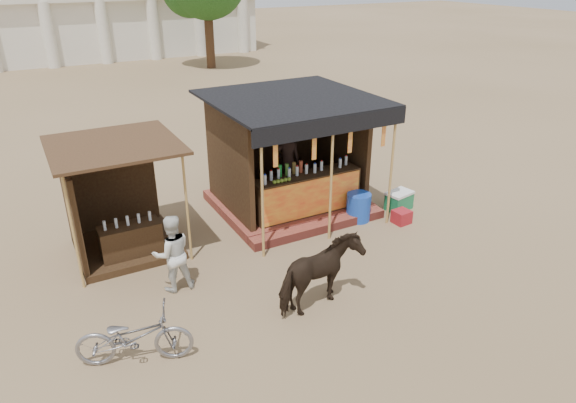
% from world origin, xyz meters
% --- Properties ---
extents(ground, '(120.00, 120.00, 0.00)m').
position_xyz_m(ground, '(0.00, 0.00, 0.00)').
color(ground, '#846B4C').
rests_on(ground, ground).
extents(main_stall, '(3.60, 3.61, 2.78)m').
position_xyz_m(main_stall, '(1.00, 3.36, 1.03)').
color(main_stall, '#943930').
rests_on(main_stall, ground).
extents(secondary_stall, '(2.40, 2.40, 2.38)m').
position_xyz_m(secondary_stall, '(-3.17, 3.24, 0.85)').
color(secondary_stall, '#372714').
rests_on(secondary_stall, ground).
extents(cow, '(1.68, 1.04, 1.32)m').
position_xyz_m(cow, '(-0.49, -0.47, 0.66)').
color(cow, black).
rests_on(cow, ground).
extents(motorbike, '(1.84, 1.18, 0.91)m').
position_xyz_m(motorbike, '(-3.64, -0.29, 0.46)').
color(motorbike, gray).
rests_on(motorbike, ground).
extents(bystander, '(0.75, 0.60, 1.49)m').
position_xyz_m(bystander, '(-2.54, 1.31, 0.75)').
color(bystander, silver).
rests_on(bystander, ground).
extents(blue_barrel, '(0.75, 0.75, 0.66)m').
position_xyz_m(blue_barrel, '(2.09, 2.00, 0.33)').
color(blue_barrel, '#1743B3').
rests_on(blue_barrel, ground).
extents(red_crate, '(0.40, 0.38, 0.31)m').
position_xyz_m(red_crate, '(2.89, 1.38, 0.16)').
color(red_crate, maroon).
rests_on(red_crate, ground).
extents(cooler, '(0.72, 0.56, 0.46)m').
position_xyz_m(cooler, '(3.31, 2.00, 0.23)').
color(cooler, '#1A7544').
rests_on(cooler, ground).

